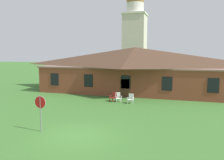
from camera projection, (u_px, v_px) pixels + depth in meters
The scene contains 7 objects.
ground_plane at pixel (76, 136), 13.79m from camera, with size 200.00×200.00×0.00m, color #3D702D.
brick_building at pixel (135, 69), 30.21m from camera, with size 23.81×10.40×5.81m.
dome_tower at pixel (135, 36), 50.48m from camera, with size 5.18×5.18×19.50m.
stop_sign at pixel (40, 106), 14.35m from camera, with size 0.81×0.07×2.32m.
lawn_chair_by_porch at pixel (114, 97), 23.56m from camera, with size 0.81×0.85×0.96m.
lawn_chair_near_door at pixel (118, 97), 23.42m from camera, with size 0.82×0.86×0.96m.
lawn_chair_left_end at pixel (131, 98), 22.67m from camera, with size 0.66×0.69×0.96m.
Camera 1 is at (6.00, -12.06, 5.01)m, focal length 36.17 mm.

